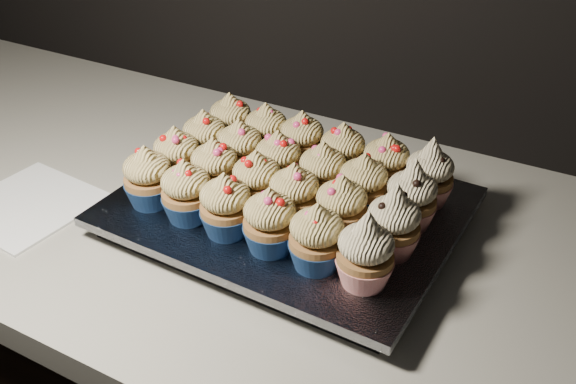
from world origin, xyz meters
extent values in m
cube|color=beige|center=(0.00, 1.70, 0.88)|extent=(2.44, 0.64, 0.04)
cube|color=white|center=(-0.44, 1.55, 0.90)|extent=(0.18, 0.18, 0.00)
cube|color=black|center=(-0.11, 1.69, 0.91)|extent=(0.40, 0.31, 0.02)
cube|color=silver|center=(-0.11, 1.69, 0.93)|extent=(0.44, 0.34, 0.01)
cone|color=navy|center=(-0.26, 1.60, 0.95)|extent=(0.06, 0.06, 0.03)
ellipsoid|color=#DFC070|center=(-0.26, 1.60, 0.99)|extent=(0.06, 0.06, 0.04)
cone|color=#DFC070|center=(-0.26, 1.60, 1.01)|extent=(0.03, 0.03, 0.02)
cone|color=navy|center=(-0.20, 1.60, 0.95)|extent=(0.06, 0.06, 0.03)
ellipsoid|color=#DFC070|center=(-0.20, 1.60, 0.99)|extent=(0.06, 0.06, 0.04)
cone|color=#DFC070|center=(-0.20, 1.60, 1.01)|extent=(0.03, 0.03, 0.02)
cone|color=navy|center=(-0.14, 1.60, 0.95)|extent=(0.06, 0.06, 0.03)
ellipsoid|color=#DFC070|center=(-0.14, 1.60, 0.99)|extent=(0.06, 0.06, 0.04)
cone|color=#DFC070|center=(-0.14, 1.60, 1.01)|extent=(0.03, 0.03, 0.02)
cone|color=navy|center=(-0.08, 1.60, 0.95)|extent=(0.06, 0.06, 0.03)
ellipsoid|color=#DFC070|center=(-0.08, 1.60, 0.99)|extent=(0.06, 0.06, 0.04)
cone|color=#DFC070|center=(-0.08, 1.60, 1.01)|extent=(0.03, 0.03, 0.02)
cone|color=navy|center=(-0.02, 1.59, 0.95)|extent=(0.06, 0.06, 0.03)
ellipsoid|color=#DFC070|center=(-0.02, 1.59, 0.99)|extent=(0.06, 0.06, 0.04)
cone|color=#DFC070|center=(-0.02, 1.59, 1.01)|extent=(0.03, 0.03, 0.02)
cone|color=red|center=(0.04, 1.59, 0.95)|extent=(0.06, 0.06, 0.03)
ellipsoid|color=beige|center=(0.04, 1.59, 0.99)|extent=(0.06, 0.06, 0.04)
cone|color=beige|center=(0.04, 1.59, 1.02)|extent=(0.03, 0.03, 0.03)
cone|color=navy|center=(-0.26, 1.66, 0.95)|extent=(0.06, 0.06, 0.03)
ellipsoid|color=#DFC070|center=(-0.26, 1.66, 0.99)|extent=(0.06, 0.06, 0.04)
cone|color=#DFC070|center=(-0.26, 1.66, 1.01)|extent=(0.03, 0.03, 0.02)
cone|color=navy|center=(-0.20, 1.66, 0.95)|extent=(0.06, 0.06, 0.03)
ellipsoid|color=#DFC070|center=(-0.20, 1.66, 0.99)|extent=(0.06, 0.06, 0.04)
cone|color=#DFC070|center=(-0.20, 1.66, 1.01)|extent=(0.03, 0.03, 0.02)
cone|color=navy|center=(-0.14, 1.66, 0.95)|extent=(0.06, 0.06, 0.03)
ellipsoid|color=#DFC070|center=(-0.14, 1.66, 0.99)|extent=(0.06, 0.06, 0.04)
cone|color=#DFC070|center=(-0.14, 1.66, 1.01)|extent=(0.03, 0.03, 0.02)
cone|color=navy|center=(-0.08, 1.66, 0.95)|extent=(0.06, 0.06, 0.03)
ellipsoid|color=#DFC070|center=(-0.08, 1.66, 0.99)|extent=(0.06, 0.06, 0.04)
cone|color=#DFC070|center=(-0.08, 1.66, 1.01)|extent=(0.03, 0.03, 0.02)
cone|color=navy|center=(-0.02, 1.66, 0.95)|extent=(0.06, 0.06, 0.03)
ellipsoid|color=#DFC070|center=(-0.02, 1.66, 0.99)|extent=(0.06, 0.06, 0.04)
cone|color=#DFC070|center=(-0.02, 1.66, 1.01)|extent=(0.03, 0.03, 0.02)
cone|color=red|center=(0.04, 1.66, 0.95)|extent=(0.06, 0.06, 0.03)
ellipsoid|color=beige|center=(0.04, 1.66, 0.99)|extent=(0.06, 0.06, 0.04)
cone|color=beige|center=(0.04, 1.66, 1.02)|extent=(0.03, 0.03, 0.03)
cone|color=navy|center=(-0.26, 1.72, 0.95)|extent=(0.06, 0.06, 0.03)
ellipsoid|color=#DFC070|center=(-0.26, 1.72, 0.99)|extent=(0.06, 0.06, 0.04)
cone|color=#DFC070|center=(-0.26, 1.72, 1.01)|extent=(0.03, 0.03, 0.02)
cone|color=navy|center=(-0.20, 1.72, 0.95)|extent=(0.06, 0.06, 0.03)
ellipsoid|color=#DFC070|center=(-0.20, 1.72, 0.99)|extent=(0.06, 0.06, 0.04)
cone|color=#DFC070|center=(-0.20, 1.72, 1.01)|extent=(0.03, 0.03, 0.02)
cone|color=navy|center=(-0.14, 1.72, 0.95)|extent=(0.06, 0.06, 0.03)
ellipsoid|color=#DFC070|center=(-0.14, 1.72, 0.99)|extent=(0.06, 0.06, 0.04)
cone|color=#DFC070|center=(-0.14, 1.72, 1.01)|extent=(0.03, 0.03, 0.02)
cone|color=navy|center=(-0.08, 1.72, 0.95)|extent=(0.06, 0.06, 0.03)
ellipsoid|color=#DFC070|center=(-0.08, 1.72, 0.99)|extent=(0.06, 0.06, 0.04)
cone|color=#DFC070|center=(-0.08, 1.72, 1.01)|extent=(0.03, 0.03, 0.02)
cone|color=navy|center=(-0.02, 1.72, 0.95)|extent=(0.06, 0.06, 0.03)
ellipsoid|color=#DFC070|center=(-0.02, 1.72, 0.99)|extent=(0.06, 0.06, 0.04)
cone|color=#DFC070|center=(-0.02, 1.72, 1.01)|extent=(0.03, 0.03, 0.02)
cone|color=red|center=(0.04, 1.72, 0.95)|extent=(0.06, 0.06, 0.03)
ellipsoid|color=beige|center=(0.04, 1.72, 0.99)|extent=(0.06, 0.06, 0.04)
cone|color=beige|center=(0.04, 1.72, 1.02)|extent=(0.03, 0.03, 0.03)
cone|color=navy|center=(-0.26, 1.79, 0.95)|extent=(0.06, 0.06, 0.03)
ellipsoid|color=#DFC070|center=(-0.26, 1.79, 0.99)|extent=(0.06, 0.06, 0.04)
cone|color=#DFC070|center=(-0.26, 1.79, 1.01)|extent=(0.03, 0.03, 0.02)
cone|color=navy|center=(-0.20, 1.78, 0.95)|extent=(0.06, 0.06, 0.03)
ellipsoid|color=#DFC070|center=(-0.20, 1.78, 0.99)|extent=(0.06, 0.06, 0.04)
cone|color=#DFC070|center=(-0.20, 1.78, 1.01)|extent=(0.03, 0.03, 0.02)
cone|color=navy|center=(-0.14, 1.78, 0.95)|extent=(0.06, 0.06, 0.03)
ellipsoid|color=#DFC070|center=(-0.14, 1.78, 0.99)|extent=(0.06, 0.06, 0.04)
cone|color=#DFC070|center=(-0.14, 1.78, 1.01)|extent=(0.03, 0.03, 0.02)
cone|color=navy|center=(-0.08, 1.78, 0.95)|extent=(0.06, 0.06, 0.03)
ellipsoid|color=#DFC070|center=(-0.08, 1.78, 0.99)|extent=(0.06, 0.06, 0.04)
cone|color=#DFC070|center=(-0.08, 1.78, 1.01)|extent=(0.03, 0.03, 0.02)
cone|color=navy|center=(-0.01, 1.78, 0.95)|extent=(0.06, 0.06, 0.03)
ellipsoid|color=#DFC070|center=(-0.01, 1.78, 0.99)|extent=(0.06, 0.06, 0.04)
cone|color=#DFC070|center=(-0.01, 1.78, 1.01)|extent=(0.03, 0.03, 0.02)
cone|color=red|center=(0.05, 1.78, 0.95)|extent=(0.06, 0.06, 0.03)
ellipsoid|color=beige|center=(0.05, 1.78, 0.99)|extent=(0.06, 0.06, 0.04)
cone|color=beige|center=(0.05, 1.78, 1.02)|extent=(0.03, 0.03, 0.03)
camera|label=1|loc=(0.22, 1.09, 1.39)|focal=40.00mm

